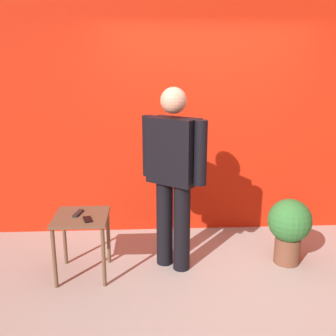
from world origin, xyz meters
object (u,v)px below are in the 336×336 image
side_table (82,226)px  cell_phone (88,219)px  potted_plant (289,226)px  tv_remote (78,213)px  standing_person (173,171)px

side_table → cell_phone: bearing=-54.5°
side_table → potted_plant: (2.06, 0.13, -0.11)m
side_table → tv_remote: (-0.03, 0.03, 0.11)m
side_table → tv_remote: 0.12m
standing_person → tv_remote: standing_person is taller
standing_person → cell_phone: 0.92m
standing_person → potted_plant: size_ratio=2.62×
side_table → standing_person: bearing=8.1°
side_table → potted_plant: 2.07m
cell_phone → side_table: bearing=107.2°
side_table → cell_phone: 0.17m
cell_phone → potted_plant: potted_plant is taller
standing_person → tv_remote: 0.99m
standing_person → potted_plant: bearing=0.1°
side_table → potted_plant: potted_plant is taller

